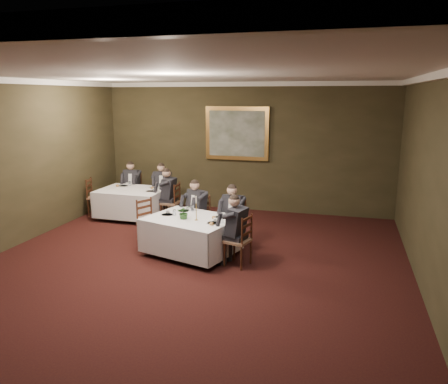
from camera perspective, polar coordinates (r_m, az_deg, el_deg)
The scene contains 26 objects.
ground at distance 7.84m, azimuth -5.88°, elevation -11.24°, with size 10.00×10.00×0.00m, color black.
ceiling at distance 7.19m, azimuth -6.53°, elevation 15.22°, with size 8.00×10.00×0.10m, color silver.
back_wall at distance 12.05m, azimuth 2.72°, elevation 5.84°, with size 8.00×0.10×3.50m, color #2F2A17.
right_wall at distance 6.93m, azimuth 26.23°, elevation -0.46°, with size 0.10×10.00×3.50m, color #2F2A17.
crown_molding at distance 7.19m, azimuth -6.51°, elevation 14.74°, with size 8.00×10.00×0.12m.
table_main at distance 8.81m, azimuth -4.30°, elevation -5.37°, with size 2.03×1.75×0.67m.
table_second at distance 11.63m, azimuth -11.85°, elevation -1.18°, with size 1.72×1.32×0.67m.
chair_main_backleft at distance 9.80m, azimuth -3.39°, elevation -4.51°, with size 0.58×0.57×1.00m.
diner_main_backleft at distance 9.73m, azimuth -3.46°, elevation -3.24°, with size 0.57×0.61×1.35m.
chair_main_backright at distance 9.32m, azimuth 1.26°, elevation -5.40°, with size 0.50×0.49×1.00m.
diner_main_backright at distance 9.24m, azimuth 1.24°, elevation -4.07°, with size 0.47×0.54×1.35m.
chair_main_endleft at distance 9.52m, azimuth -9.60°, elevation -5.18°, with size 0.57×0.58×1.00m.
chair_main_endright at distance 8.30m, azimuth 1.87°, elevation -7.70°, with size 0.52×0.53×1.00m.
diner_main_endright at distance 8.22m, azimuth 1.81°, elevation -6.20°, with size 0.57×0.51×1.35m.
chair_sec_backleft at distance 12.62m, azimuth -11.78°, elevation -0.87°, with size 0.48×0.46×1.00m.
diner_sec_backleft at distance 12.56m, azimuth -11.84°, elevation 0.13°, with size 0.45×0.52×1.35m.
chair_sec_backright at distance 12.23m, azimuth -8.01°, elevation -1.16°, with size 0.53×0.51×1.00m.
diner_sec_backright at distance 12.16m, azimuth -8.05°, elevation -0.13°, with size 0.50×0.56×1.35m.
chair_sec_endright at distance 11.21m, azimuth -6.95°, elevation -2.39°, with size 0.43×0.45×1.00m.
diner_sec_endright at distance 11.15m, azimuth -7.03°, elevation -1.25°, with size 0.49×0.42×1.35m.
chair_sec_endleft at distance 12.20m, azimuth -16.28°, elevation -1.57°, with size 0.51×0.53×1.00m.
centerpiece at distance 8.63m, azimuth -5.24°, elevation -2.58°, with size 0.26×0.23×0.29m, color #2D5926.
candlestick at distance 8.52m, azimuth -3.65°, elevation -2.50°, with size 0.07×0.07×0.50m.
place_setting_table_main at distance 9.26m, azimuth -4.96°, elevation -2.25°, with size 0.33×0.31×0.14m.
place_setting_table_second at distance 12.07m, azimuth -12.75°, elevation 0.97°, with size 0.33×0.31×0.14m.
painting at distance 11.99m, azimuth 1.71°, elevation 7.65°, with size 1.76×0.09×1.45m.
Camera 1 is at (2.70, -6.66, 3.15)m, focal length 35.00 mm.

